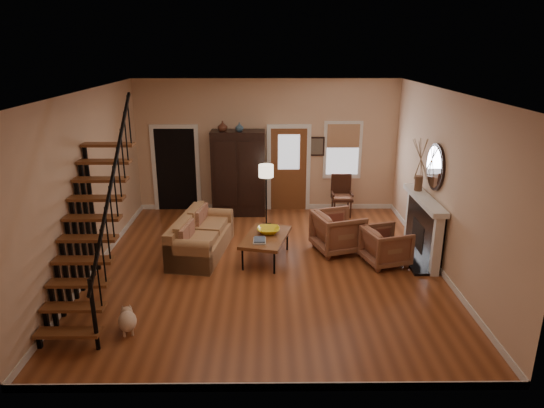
{
  "coord_description": "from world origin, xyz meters",
  "views": [
    {
      "loc": [
        0.02,
        -8.44,
        4.07
      ],
      "look_at": [
        0.1,
        0.4,
        1.15
      ],
      "focal_mm": 32.0,
      "sensor_mm": 36.0,
      "label": 1
    }
  ],
  "objects_px": {
    "armoire": "(239,173)",
    "armchair_left": "(386,246)",
    "armchair_right": "(338,232)",
    "side_chair": "(342,196)",
    "sofa": "(201,236)",
    "coffee_table": "(266,248)",
    "floor_lamp": "(266,196)"
  },
  "relations": [
    {
      "from": "armchair_right",
      "to": "side_chair",
      "type": "bearing_deg",
      "value": -28.13
    },
    {
      "from": "floor_lamp",
      "to": "side_chair",
      "type": "distance_m",
      "value": 2.01
    },
    {
      "from": "sofa",
      "to": "side_chair",
      "type": "xyz_separation_m",
      "value": [
        3.18,
        2.27,
        0.13
      ]
    },
    {
      "from": "sofa",
      "to": "armchair_left",
      "type": "bearing_deg",
      "value": 0.46
    },
    {
      "from": "side_chair",
      "to": "coffee_table",
      "type": "bearing_deg",
      "value": -125.87
    },
    {
      "from": "armoire",
      "to": "floor_lamp",
      "type": "distance_m",
      "value": 1.18
    },
    {
      "from": "sofa",
      "to": "armchair_left",
      "type": "relative_size",
      "value": 2.54
    },
    {
      "from": "armoire",
      "to": "coffee_table",
      "type": "relative_size",
      "value": 1.59
    },
    {
      "from": "armoire",
      "to": "armchair_right",
      "type": "distance_m",
      "value": 3.26
    },
    {
      "from": "armchair_right",
      "to": "side_chair",
      "type": "relative_size",
      "value": 0.9
    },
    {
      "from": "side_chair",
      "to": "sofa",
      "type": "bearing_deg",
      "value": -144.5
    },
    {
      "from": "armchair_right",
      "to": "floor_lamp",
      "type": "bearing_deg",
      "value": 27.57
    },
    {
      "from": "armchair_left",
      "to": "armchair_right",
      "type": "bearing_deg",
      "value": 37.3
    },
    {
      "from": "coffee_table",
      "to": "armchair_right",
      "type": "height_order",
      "value": "armchair_right"
    },
    {
      "from": "sofa",
      "to": "side_chair",
      "type": "relative_size",
      "value": 2.0
    },
    {
      "from": "floor_lamp",
      "to": "side_chair",
      "type": "xyz_separation_m",
      "value": [
        1.87,
        0.71,
        -0.23
      ]
    },
    {
      "from": "coffee_table",
      "to": "armchair_left",
      "type": "distance_m",
      "value": 2.33
    },
    {
      "from": "sofa",
      "to": "floor_lamp",
      "type": "relative_size",
      "value": 1.38
    },
    {
      "from": "coffee_table",
      "to": "armchair_right",
      "type": "xyz_separation_m",
      "value": [
        1.47,
        0.42,
        0.17
      ]
    },
    {
      "from": "armoire",
      "to": "side_chair",
      "type": "relative_size",
      "value": 2.06
    },
    {
      "from": "sofa",
      "to": "armchair_right",
      "type": "height_order",
      "value": "armchair_right"
    },
    {
      "from": "armoire",
      "to": "armchair_left",
      "type": "height_order",
      "value": "armoire"
    },
    {
      "from": "armoire",
      "to": "floor_lamp",
      "type": "xyz_separation_m",
      "value": [
        0.68,
        -0.91,
        -0.31
      ]
    },
    {
      "from": "armoire",
      "to": "side_chair",
      "type": "bearing_deg",
      "value": -4.48
    },
    {
      "from": "armoire",
      "to": "sofa",
      "type": "height_order",
      "value": "armoire"
    },
    {
      "from": "armchair_left",
      "to": "floor_lamp",
      "type": "bearing_deg",
      "value": 31.82
    },
    {
      "from": "floor_lamp",
      "to": "side_chair",
      "type": "relative_size",
      "value": 1.45
    },
    {
      "from": "armchair_left",
      "to": "armchair_right",
      "type": "height_order",
      "value": "armchair_right"
    },
    {
      "from": "armchair_left",
      "to": "side_chair",
      "type": "xyz_separation_m",
      "value": [
        -0.45,
        2.79,
        0.14
      ]
    },
    {
      "from": "armchair_left",
      "to": "floor_lamp",
      "type": "xyz_separation_m",
      "value": [
        -2.32,
        2.08,
        0.37
      ]
    },
    {
      "from": "sofa",
      "to": "armchair_right",
      "type": "relative_size",
      "value": 2.22
    },
    {
      "from": "armoire",
      "to": "sofa",
      "type": "distance_m",
      "value": 2.63
    }
  ]
}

